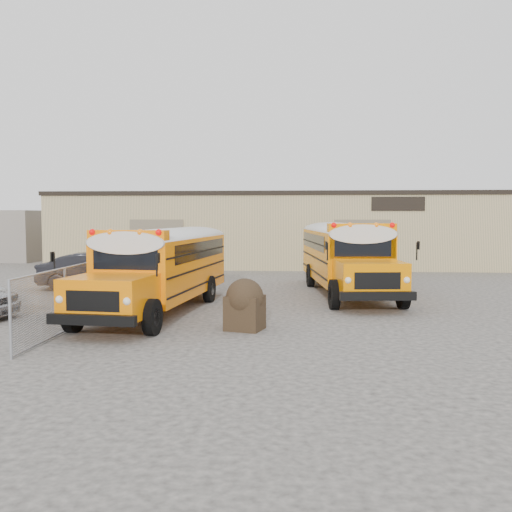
# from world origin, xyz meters

# --- Properties ---
(ground) EXTENTS (120.00, 120.00, 0.00)m
(ground) POSITION_xyz_m (0.00, 0.00, 0.00)
(ground) COLOR #383633
(ground) RESTS_ON ground
(warehouse) EXTENTS (30.20, 10.20, 4.67)m
(warehouse) POSITION_xyz_m (-0.00, 19.99, 2.37)
(warehouse) COLOR tan
(warehouse) RESTS_ON ground
(chainlink_fence) EXTENTS (0.07, 18.07, 1.81)m
(chainlink_fence) POSITION_xyz_m (-6.00, 3.00, 0.90)
(chainlink_fence) COLOR #97999F
(chainlink_fence) RESTS_ON ground
(school_bus_left) EXTENTS (3.31, 9.86, 2.83)m
(school_bus_left) POSITION_xyz_m (-3.68, 6.70, 1.64)
(school_bus_left) COLOR orange
(school_bus_left) RESTS_ON ground
(school_bus_right) EXTENTS (3.57, 10.37, 2.97)m
(school_bus_right) POSITION_xyz_m (1.66, 11.86, 1.72)
(school_bus_right) COLOR orange
(school_bus_right) RESTS_ON ground
(tarp_bundle) EXTENTS (1.17, 1.10, 1.46)m
(tarp_bundle) POSITION_xyz_m (-1.12, -2.29, 0.75)
(tarp_bundle) COLOR black
(tarp_bundle) RESTS_ON ground
(car_dark) EXTENTS (4.95, 2.15, 1.58)m
(car_dark) POSITION_xyz_m (-8.51, 6.21, 0.79)
(car_dark) COLOR black
(car_dark) RESTS_ON ground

